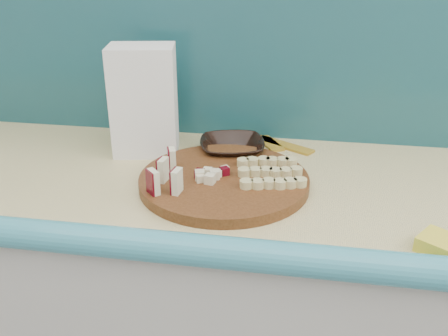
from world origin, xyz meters
The scene contains 11 objects.
kitchen_counter centered at (0.10, 1.50, 0.46)m, with size 2.20×0.63×0.91m.
backsplash centered at (0.10, 1.79, 1.16)m, with size 2.20×0.02×0.50m, color teal.
cutting_board centered at (0.16, 1.46, 0.92)m, with size 0.38×0.38×0.02m, color #40230D.
apple_wedges centered at (0.05, 1.40, 0.96)m, with size 0.07×0.15×0.05m.
apple_chunks centered at (0.14, 1.45, 0.94)m, with size 0.06×0.06×0.02m.
banana_slices centered at (0.26, 1.48, 0.94)m, with size 0.16×0.16×0.02m.
brown_bowl centered at (0.15, 1.64, 0.93)m, with size 0.16×0.16×0.04m, color black.
flour_bag centered at (-0.07, 1.63, 1.05)m, with size 0.16×0.11×0.27m, color white.
canister centered at (-0.12, 1.65, 0.98)m, with size 0.08×0.08×0.13m.
sponge centered at (0.59, 1.26, 0.92)m, with size 0.09×0.07×0.03m, color yellow.
banana_peel centered at (0.23, 1.73, 0.91)m, with size 0.22×0.19×0.01m.
Camera 1 is at (0.33, 0.47, 1.41)m, focal length 40.00 mm.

